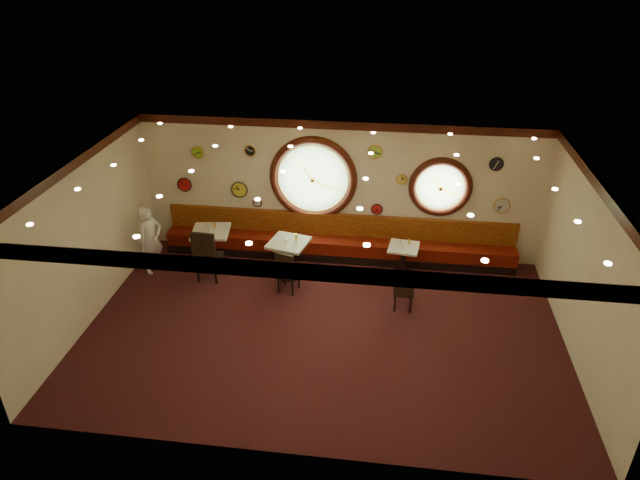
{
  "coord_description": "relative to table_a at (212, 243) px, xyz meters",
  "views": [
    {
      "loc": [
        1.09,
        -8.7,
        6.72
      ],
      "look_at": [
        -0.16,
        0.8,
        1.5
      ],
      "focal_mm": 32.0,
      "sensor_mm": 36.0,
      "label": 1
    }
  ],
  "objects": [
    {
      "name": "porthole_right_glass",
      "position": [
        4.96,
        0.95,
        1.24
      ],
      "size": [
        1.1,
        0.02,
        1.1
      ],
      "primitive_type": "cylinder",
      "rotation": [
        1.57,
        0.0,
        0.0
      ],
      "color": "#8EBB70",
      "rests_on": "wall_back"
    },
    {
      "name": "condiment_c_bottle",
      "position": [
        4.36,
        0.28,
        0.21
      ],
      "size": [
        0.05,
        0.05,
        0.15
      ],
      "primitive_type": "cylinder",
      "color": "gold",
      "rests_on": "table_c"
    },
    {
      "name": "condiment_c_pepper",
      "position": [
        4.23,
        0.09,
        0.18
      ],
      "size": [
        0.03,
        0.03,
        0.09
      ],
      "primitive_type": "cylinder",
      "color": "silver",
      "rests_on": "table_c"
    },
    {
      "name": "wall_front",
      "position": [
        2.76,
        -5.04,
        1.04
      ],
      "size": [
        9.0,
        0.02,
        3.2
      ],
      "primitive_type": "cube",
      "color": "beige",
      "rests_on": "floor"
    },
    {
      "name": "chair_b",
      "position": [
        1.86,
        -0.89,
        -0.0
      ],
      "size": [
        0.5,
        0.5,
        0.6
      ],
      "rotation": [
        0.0,
        0.0,
        -0.26
      ],
      "color": "black",
      "rests_on": "floor"
    },
    {
      "name": "wall_clock_8",
      "position": [
        -0.84,
        0.92,
        0.99
      ],
      "size": [
        0.32,
        0.03,
        0.32
      ],
      "primitive_type": "cylinder",
      "rotation": [
        1.57,
        0.0,
        0.0
      ],
      "color": "red",
      "rests_on": "wall_back"
    },
    {
      "name": "molding_right",
      "position": [
        7.21,
        -2.04,
        2.55
      ],
      "size": [
        0.1,
        6.0,
        0.18
      ],
      "primitive_type": "cube",
      "color": "#361109",
      "rests_on": "wall_back"
    },
    {
      "name": "condiment_a_pepper",
      "position": [
        -0.02,
        -0.07,
        0.38
      ],
      "size": [
        0.04,
        0.04,
        0.1
      ],
      "primitive_type": "cylinder",
      "color": "silver",
      "rests_on": "table_a"
    },
    {
      "name": "chair_c",
      "position": [
        4.27,
        -1.21,
        -0.01
      ],
      "size": [
        0.41,
        0.41,
        0.59
      ],
      "rotation": [
        0.0,
        0.0,
        -0.03
      ],
      "color": "black",
      "rests_on": "floor"
    },
    {
      "name": "porthole_right_ring",
      "position": [
        4.96,
        0.91,
        1.24
      ],
      "size": [
        1.09,
        0.03,
        1.09
      ],
      "primitive_type": "torus",
      "rotation": [
        1.57,
        0.0,
        0.0
      ],
      "color": "gold",
      "rests_on": "wall_back"
    },
    {
      "name": "table_a",
      "position": [
        0.0,
        0.0,
        0.0
      ],
      "size": [
        0.91,
        0.91,
        0.89
      ],
      "color": "black",
      "rests_on": "floor"
    },
    {
      "name": "wall_left",
      "position": [
        -1.74,
        -2.04,
        1.04
      ],
      "size": [
        0.02,
        6.0,
        3.2
      ],
      "primitive_type": "cube",
      "color": "beige",
      "rests_on": "floor"
    },
    {
      "name": "wall_clock_5",
      "position": [
        -0.44,
        0.92,
        1.79
      ],
      "size": [
        0.26,
        0.03,
        0.26
      ],
      "primitive_type": "cylinder",
      "rotation": [
        1.57,
        0.0,
        0.0
      ],
      "color": "#87CD29",
      "rests_on": "wall_back"
    },
    {
      "name": "wall_clock_7",
      "position": [
        3.51,
        0.92,
        1.99
      ],
      "size": [
        0.3,
        0.03,
        0.3
      ],
      "primitive_type": "cylinder",
      "rotation": [
        1.57,
        0.0,
        0.0
      ],
      "color": "#9DC93E",
      "rests_on": "wall_back"
    },
    {
      "name": "condiment_b_pepper",
      "position": [
        1.76,
        -0.34,
        0.36
      ],
      "size": [
        0.04,
        0.04,
        0.1
      ],
      "primitive_type": "cylinder",
      "color": "silver",
      "rests_on": "table_b"
    },
    {
      "name": "wall_clock_1",
      "position": [
        0.86,
        0.92,
        0.64
      ],
      "size": [
        0.2,
        0.03,
        0.2
      ],
      "primitive_type": "cylinder",
      "rotation": [
        1.57,
        0.0,
        0.0
      ],
      "color": "white",
      "rests_on": "wall_back"
    },
    {
      "name": "table_c",
      "position": [
        4.25,
        0.16,
        -0.12
      ],
      "size": [
        0.71,
        0.71,
        0.7
      ],
      "color": "black",
      "rests_on": "floor"
    },
    {
      "name": "wall_clock_0",
      "position": [
        0.76,
        0.92,
        1.89
      ],
      "size": [
        0.24,
        0.03,
        0.24
      ],
      "primitive_type": "cylinder",
      "rotation": [
        1.57,
        0.0,
        0.0
      ],
      "color": "black",
      "rests_on": "wall_back"
    },
    {
      "name": "wall_clock_2",
      "position": [
        0.46,
        0.92,
        0.94
      ],
      "size": [
        0.36,
        0.03,
        0.36
      ],
      "primitive_type": "cylinder",
      "rotation": [
        1.57,
        0.0,
        0.0
      ],
      "color": "yellow",
      "rests_on": "wall_back"
    },
    {
      "name": "wall_clock_6",
      "position": [
        4.11,
        0.92,
        1.39
      ],
      "size": [
        0.22,
        0.03,
        0.22
      ],
      "primitive_type": "cylinder",
      "rotation": [
        1.57,
        0.0,
        0.0
      ],
      "color": "gold",
      "rests_on": "wall_back"
    },
    {
      "name": "porthole_right_frame",
      "position": [
        4.96,
        0.94,
        1.24
      ],
      "size": [
        1.38,
        0.18,
        1.38
      ],
      "primitive_type": "torus",
      "rotation": [
        1.57,
        0.0,
        0.0
      ],
      "color": "#361109",
      "rests_on": "wall_back"
    },
    {
      "name": "ceiling",
      "position": [
        2.76,
        -2.04,
        2.64
      ],
      "size": [
        9.0,
        6.0,
        0.02
      ],
      "primitive_type": "cube",
      "color": "#B18232",
      "rests_on": "wall_back"
    },
    {
      "name": "condiment_b_bottle",
      "position": [
        1.95,
        -0.22,
        0.4
      ],
      "size": [
        0.06,
        0.06,
        0.18
      ],
      "primitive_type": "cylinder",
      "color": "yellow",
      "rests_on": "table_b"
    },
    {
      "name": "porthole_left_ring",
      "position": [
        2.16,
        0.91,
        1.29
      ],
      "size": [
        1.61,
        0.03,
        1.61
      ],
      "primitive_type": "torus",
      "rotation": [
        1.57,
        0.0,
        0.0
      ],
      "color": "gold",
      "rests_on": "wall_back"
    },
    {
      "name": "molding_left",
      "position": [
        -1.69,
        -2.04,
        2.55
      ],
      "size": [
        0.1,
        6.0,
        0.18
      ],
      "primitive_type": "cube",
      "color": "#361109",
      "rests_on": "wall_back"
    },
    {
      "name": "condiment_a_salt",
      "position": [
        -0.13,
        0.11,
        0.38
      ],
      "size": [
        0.04,
        0.04,
        0.1
      ],
      "primitive_type": "cylinder",
      "color": "silver",
      "rests_on": "table_a"
    },
    {
      "name": "table_b",
      "position": [
        1.79,
        -0.26,
        -0.01
      ],
      "size": [
        0.95,
        0.95,
        0.87
      ],
      "color": "black",
      "rests_on": "floor"
    },
    {
      "name": "banquette_seat",
      "position": [
        2.76,
        0.68,
        -0.21
      ],
      "size": [
        8.0,
        0.55,
        0.3
      ],
      "primitive_type": "cube",
      "color": "#571007",
      "rests_on": "banquette_base"
    },
    {
      "name": "condiment_a_bottle",
      "position": [
        0.07,
        0.12,
        0.4
      ],
      "size": [
        0.05,
        0.05,
        0.14
      ],
      "primitive_type": "cylinder",
      "color": "gold",
      "rests_on": "table_a"
    },
    {
      "name": "porthole_left_glass",
      "position": [
        2.16,
        0.95,
        1.29
      ],
      "size": [
        1.66,
        0.02,
        1.66
      ],
      "primitive_type": "cylinder",
      "rotation": [
        1.57,
        0.0,
        0.0
      ],
      "color": "#8EBB70",
      "rests_on": "wall_back"
    },
    {
      "name": "condiment_b_salt",
      "position": [
        1.72,
        -0.24,
        0.36
      ],
      "size": [
        0.04,
        0.04,
        0.1
      ],
      "primitive_type": "cylinder",
      "color": "silver",
      "rests_on": "table_b"
    },
    {
      "name": "banquette_base",
      "position": [
        2.76,
        0.68,
        -0.46
      ],
      "size": [
        8.0,
        0.55,
        0.2
      ],
      "primitive_type": "cube",
      "color": "black",
      "rests_on": "floor"
    },
    {
      "name": "wall_clock_9",
      "position": [
        6.06,
        0.92,
        1.84
      ],
      "size": [
        0.28,
        0.03,
        0.28
      ],
      "primitive_type": "cylinder",
      "rotation": [
        1.57,
        0.0,
        0.0
      ],
      "color": "black",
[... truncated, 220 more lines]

